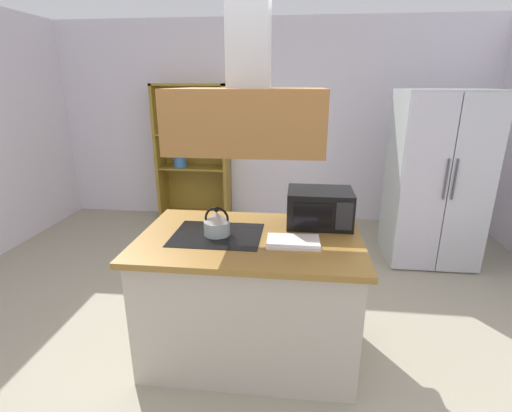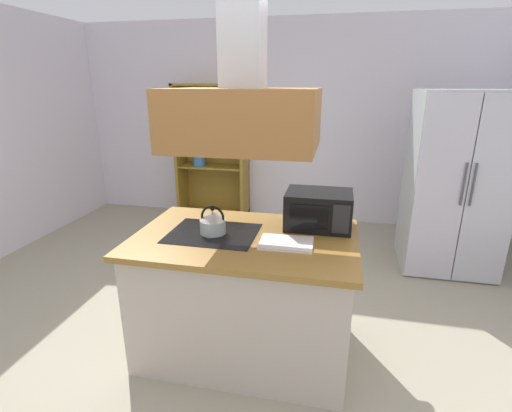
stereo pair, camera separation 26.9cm
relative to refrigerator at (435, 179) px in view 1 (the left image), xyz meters
name	(u,v)px [view 1 (the left image)]	position (x,y,z in m)	size (l,w,h in m)	color
ground_plane	(234,346)	(-1.89, -1.75, -0.91)	(7.80, 7.80, 0.00)	gray
wall_back	(269,123)	(-1.89, 1.25, 0.44)	(6.00, 0.12, 2.70)	silver
kitchen_island	(250,294)	(-1.76, -1.75, -0.46)	(1.50, 0.98, 0.90)	#C1B4A3
range_hood	(249,101)	(-1.76, -1.75, 0.87)	(0.90, 0.70, 1.20)	#97622F
refrigerator	(435,179)	(0.00, 0.00, 0.00)	(0.90, 0.77, 1.83)	#B0BBBA
dish_cabinet	(194,161)	(-2.92, 1.03, -0.08)	(0.99, 0.40, 1.88)	olive
kettle	(217,223)	(-1.99, -1.75, 0.07)	(0.18, 0.18, 0.20)	#AEBDBD
cutting_board	(293,242)	(-1.47, -1.83, -0.01)	(0.34, 0.24, 0.02)	white
microwave	(320,208)	(-1.29, -1.47, 0.12)	(0.46, 0.35, 0.26)	black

